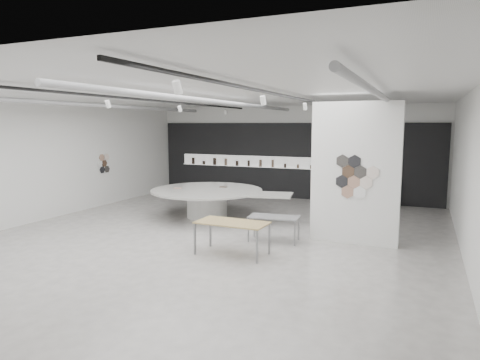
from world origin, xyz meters
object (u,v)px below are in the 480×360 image
at_px(display_island, 209,199).
at_px(sample_table_wood, 232,224).
at_px(kitchen_counter, 372,193).
at_px(sample_table_stone, 274,219).
at_px(partition_column, 355,173).

height_order(display_island, sample_table_wood, display_island).
bearing_deg(display_island, kitchen_counter, 31.31).
bearing_deg(sample_table_wood, sample_table_stone, 70.77).
distance_m(sample_table_stone, kitchen_counter, 6.48).
height_order(display_island, sample_table_stone, display_island).
bearing_deg(partition_column, display_island, 165.61).
xyz_separation_m(display_island, kitchen_counter, (4.67, 4.30, -0.13)).
height_order(partition_column, display_island, partition_column).
bearing_deg(sample_table_stone, kitchen_counter, 74.37).
bearing_deg(display_island, sample_table_wood, -66.32).
xyz_separation_m(sample_table_wood, sample_table_stone, (0.52, 1.48, -0.12)).
xyz_separation_m(partition_column, kitchen_counter, (-0.18, 5.54, -1.33)).
distance_m(partition_column, kitchen_counter, 5.70).
xyz_separation_m(partition_column, sample_table_stone, (-1.92, -0.70, -1.20)).
bearing_deg(display_island, partition_column, -25.74).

